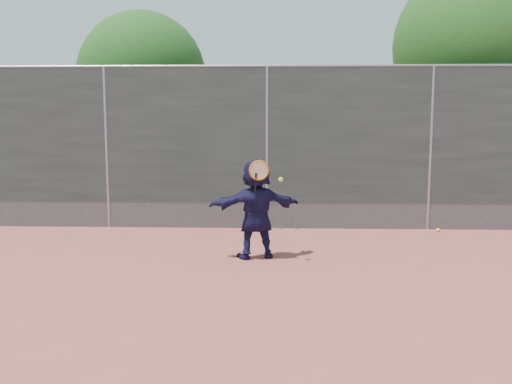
{
  "coord_description": "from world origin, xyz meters",
  "views": [
    {
      "loc": [
        0.18,
        -7.05,
        2.14
      ],
      "look_at": [
        -0.12,
        1.28,
        0.99
      ],
      "focal_mm": 40.0,
      "sensor_mm": 36.0,
      "label": 1
    }
  ],
  "objects": [
    {
      "name": "fence",
      "position": [
        -0.0,
        3.5,
        1.58
      ],
      "size": [
        20.0,
        0.06,
        3.03
      ],
      "color": "#38423D",
      "rests_on": "ground"
    },
    {
      "name": "player",
      "position": [
        -0.12,
        1.28,
        0.74
      ],
      "size": [
        1.45,
        0.79,
        1.49
      ],
      "primitive_type": "imported",
      "rotation": [
        0.0,
        0.0,
        3.41
      ],
      "color": "#141336",
      "rests_on": "ground"
    },
    {
      "name": "tree_right",
      "position": [
        4.68,
        5.75,
        3.49
      ],
      "size": [
        3.78,
        3.6,
        5.39
      ],
      "color": "#382314",
      "rests_on": "ground"
    },
    {
      "name": "swing_action",
      "position": [
        -0.04,
        1.08,
        1.3
      ],
      "size": [
        0.49,
        0.18,
        0.51
      ],
      "color": "#C86A12",
      "rests_on": "ground"
    },
    {
      "name": "ground",
      "position": [
        0.0,
        0.0,
        0.0
      ],
      "size": [
        80.0,
        80.0,
        0.0
      ],
      "primitive_type": "plane",
      "color": "#9E4C42",
      "rests_on": "ground"
    },
    {
      "name": "ball_ground",
      "position": [
        3.14,
        3.27,
        0.03
      ],
      "size": [
        0.07,
        0.07,
        0.07
      ],
      "primitive_type": "sphere",
      "color": "#E0F135",
      "rests_on": "ground"
    },
    {
      "name": "tree_left",
      "position": [
        -2.85,
        6.55,
        2.94
      ],
      "size": [
        3.15,
        3.0,
        4.53
      ],
      "color": "#382314",
      "rests_on": "ground"
    },
    {
      "name": "weed_clump",
      "position": [
        0.29,
        3.38,
        0.13
      ],
      "size": [
        0.68,
        0.07,
        0.3
      ],
      "color": "#387226",
      "rests_on": "ground"
    }
  ]
}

